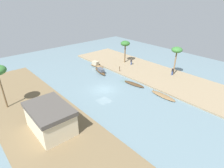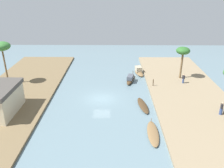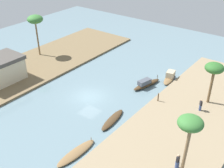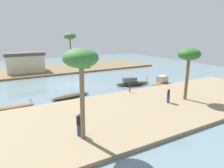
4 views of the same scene
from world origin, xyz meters
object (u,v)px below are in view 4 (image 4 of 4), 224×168
Objects in this scene: palm_tree_right_tall at (70,37)px; sampan_foreground at (71,96)px; person_by_mooring at (79,126)px; riverside_building at (25,62)px; person_on_near_bank at (168,96)px; mooring_post at (130,87)px; sampan_near_left_bank at (7,107)px; palm_tree_left_near at (81,61)px; palm_tree_left_far at (189,56)px; sampan_downstream_large at (161,82)px; sampan_midstream at (132,82)px.

sampan_foreground is at bearing -108.98° from palm_tree_right_tall.
person_by_mooring is 28.02m from riverside_building.
mooring_post is at bearing -117.07° from person_on_near_bank.
person_on_near_bank reaches higher than sampan_near_left_bank.
sampan_foreground is 0.78× the size of palm_tree_left_near.
palm_tree_left_near is 13.03m from palm_tree_left_far.
palm_tree_left_far is at bearing -44.24° from sampan_foreground.
sampan_downstream_large is 8.72m from person_on_near_bank.
person_on_near_bank is (-5.38, -6.84, 0.55)m from sampan_downstream_large.
sampan_downstream_large is 8.82m from palm_tree_left_far.
palm_tree_left_far is (0.90, -8.72, 4.56)m from sampan_midstream.
palm_tree_left_near is (-15.76, -9.42, 5.13)m from sampan_downstream_large.
sampan_foreground is at bearing 5.93° from sampan_near_left_bank.
palm_tree_right_tall is at bearing 17.23° from riverside_building.
riverside_building is (4.19, 18.93, 1.93)m from sampan_near_left_bank.
palm_tree_left_far is 0.79× the size of palm_tree_right_tall.
person_on_near_bank is at bearing -76.42° from mooring_post.
palm_tree_left_far is (3.65, -5.26, 4.12)m from mooring_post.
person_by_mooring is at bearing -112.81° from sampan_foreground.
palm_tree_left_near is at bearing -89.48° from riverside_building.
sampan_downstream_large is at bearing 32.09° from person_by_mooring.
palm_tree_right_tall is (-2.02, 20.33, 5.99)m from sampan_midstream.
palm_tree_right_tall reaches higher than palm_tree_left_near.
palm_tree_left_near is 33.03m from palm_tree_right_tall.
mooring_post is at bearing 40.21° from palm_tree_left_near.
person_on_near_bank is 5.30m from mooring_post.
riverside_building is (-10.34, 26.00, 1.09)m from person_on_near_bank.
riverside_building is (-2.45, 18.52, 1.91)m from sampan_foreground.
sampan_midstream is 9.88m from palm_tree_left_far.
mooring_post is at bearing 40.74° from person_by_mooring.
riverside_building is at bearing 79.88° from sampan_near_left_bank.
sampan_foreground is at bearing -159.68° from sampan_midstream.
palm_tree_left_near is (-9.14, -7.72, 4.72)m from mooring_post.
sampan_downstream_large is 2.69× the size of person_on_near_bank.
sampan_midstream is at bearing -140.58° from person_on_near_bank.
palm_tree_left_far reaches higher than person_on_near_bank.
mooring_post reaches higher than sampan_downstream_large.
palm_tree_left_far is (-2.98, -6.96, 4.53)m from sampan_downstream_large.
person_by_mooring is 1.48× the size of mooring_post.
sampan_midstream reaches higher than sampan_foreground.
mooring_post is 0.16× the size of palm_tree_right_tall.
mooring_post is (-6.62, -1.69, 0.41)m from sampan_downstream_large.
palm_tree_left_near reaches higher than sampan_downstream_large.
riverside_building is at bearing 113.58° from mooring_post.
sampan_downstream_large is 13.30m from sampan_foreground.
sampan_downstream_large is at bearing 66.82° from palm_tree_left_far.
mooring_post is 0.21× the size of palm_tree_left_far.
sampan_near_left_bank is at bearing 168.96° from sampan_downstream_large.
sampan_near_left_bank is 3.32× the size of person_on_near_bank.
sampan_midstream is 0.73× the size of palm_tree_right_tall.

